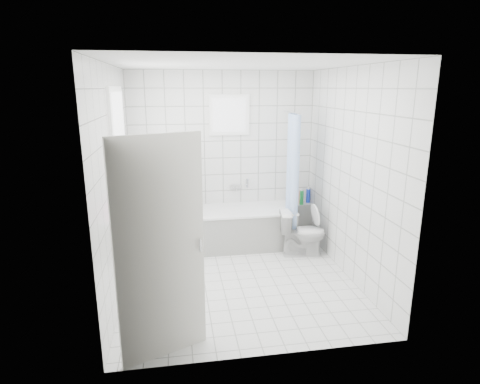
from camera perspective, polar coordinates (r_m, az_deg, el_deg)
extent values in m
plane|color=white|center=(5.18, -0.22, -12.34)|extent=(3.00, 3.00, 0.00)
plane|color=white|center=(4.62, -0.25, 17.75)|extent=(3.00, 3.00, 0.00)
cube|color=white|center=(6.19, -2.44, 4.88)|extent=(2.80, 0.02, 2.60)
cube|color=white|center=(3.31, 3.90, -3.88)|extent=(2.80, 0.02, 2.60)
cube|color=white|center=(4.72, -17.25, 1.13)|extent=(0.02, 3.00, 2.60)
cube|color=white|center=(5.14, 15.39, 2.33)|extent=(0.02, 3.00, 2.60)
cube|color=white|center=(4.95, -16.55, 5.34)|extent=(0.01, 0.90, 1.40)
cube|color=white|center=(6.08, -1.50, 10.88)|extent=(0.50, 0.01, 0.50)
cube|color=white|center=(5.11, -15.45, -2.84)|extent=(0.18, 1.02, 0.08)
cube|color=silver|center=(3.51, -11.21, -8.30)|extent=(0.75, 0.35, 2.00)
cube|color=white|center=(6.10, -1.07, -5.22)|extent=(1.82, 0.75, 0.55)
cube|color=white|center=(6.01, -1.08, -2.62)|extent=(1.84, 0.77, 0.03)
cube|color=white|center=(5.86, -10.61, -1.46)|extent=(0.15, 0.85, 1.50)
cube|color=white|center=(6.60, 8.94, -3.84)|extent=(0.40, 0.24, 0.55)
imported|color=white|center=(5.84, 8.87, -5.79)|extent=(0.69, 0.46, 0.66)
cylinder|color=silver|center=(5.91, 7.33, 11.15)|extent=(0.02, 0.80, 0.02)
cube|color=silver|center=(6.27, -0.63, 0.81)|extent=(0.18, 0.06, 0.06)
imported|color=#3490EC|center=(4.87, -15.68, -2.02)|extent=(0.12, 0.12, 0.19)
imported|color=silver|center=(5.04, -15.48, -1.58)|extent=(0.16, 0.16, 0.18)
imported|color=#E257AF|center=(4.70, -15.93, -2.13)|extent=(0.12, 0.12, 0.28)
imported|color=#B95C8C|center=(5.38, -15.11, -0.43)|extent=(0.13, 0.13, 0.19)
imported|color=white|center=(5.18, -15.34, -0.51)|extent=(0.15, 0.15, 0.28)
cylinder|color=blue|center=(6.53, 9.65, -0.54)|extent=(0.06, 0.06, 0.22)
cylinder|color=red|center=(6.50, 8.69, -0.71)|extent=(0.06, 0.06, 0.19)
cylinder|color=#178C3A|center=(6.40, 8.75, -0.79)|extent=(0.06, 0.06, 0.23)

